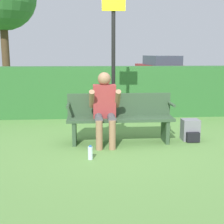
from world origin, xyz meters
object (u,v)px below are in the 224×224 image
Objects in this scene: backpack at (190,130)px; parked_car at (162,69)px; person_seated at (105,105)px; water_bottle at (90,153)px; park_bench at (120,117)px; signpost at (113,55)px.

parked_car is at bearing 79.52° from backpack.
person_seated is 1.60m from backpack.
water_bottle is at bearing 154.37° from parked_car.
water_bottle is at bearing -108.08° from person_seated.
backpack reaches higher than water_bottle.
person_seated is (-0.27, -0.11, 0.23)m from park_bench.
backpack is (1.25, -0.01, -0.26)m from park_bench.
person_seated is at bearing 154.40° from parked_car.
parked_car is at bearing 72.32° from signpost.
person_seated is at bearing -157.12° from park_bench.
person_seated is at bearing -109.73° from signpost.
signpost is (0.44, 1.29, 1.38)m from water_bottle.
signpost is at bearing 101.44° from park_bench.
water_bottle is 0.05× the size of parked_car.
park_bench reaches higher than backpack.
parked_car is (3.79, 11.81, 0.55)m from water_bottle.
park_bench is 4.85× the size of backpack.
park_bench is 1.08m from water_bottle.
water_bottle is 1.94m from signpost.
signpost reaches higher than person_seated.
parked_car is at bearing 72.21° from water_bottle.
park_bench is 1.12m from signpost.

